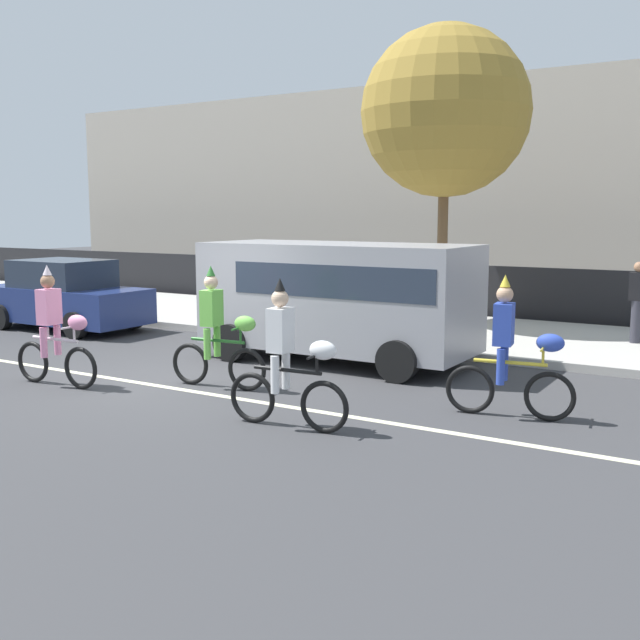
{
  "coord_description": "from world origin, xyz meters",
  "views": [
    {
      "loc": [
        8.36,
        -9.07,
        2.72
      ],
      "look_at": [
        2.09,
        1.2,
        1.0
      ],
      "focal_mm": 42.0,
      "sensor_mm": 36.0,
      "label": 1
    }
  ],
  "objects_px": {
    "parade_cyclist_lime": "(218,335)",
    "parked_van_grey": "(341,293)",
    "parade_cyclist_pink": "(55,333)",
    "parade_cyclist_zebra": "(288,363)",
    "pedestrian_onlooker": "(637,300)",
    "parked_car_navy": "(66,296)",
    "parade_cyclist_cobalt": "(511,356)"
  },
  "relations": [
    {
      "from": "parked_car_navy",
      "to": "parade_cyclist_zebra",
      "type": "bearing_deg",
      "value": -24.37
    },
    {
      "from": "parade_cyclist_lime",
      "to": "parade_cyclist_cobalt",
      "type": "distance_m",
      "value": 4.48
    },
    {
      "from": "parade_cyclist_zebra",
      "to": "pedestrian_onlooker",
      "type": "bearing_deg",
      "value": 70.66
    },
    {
      "from": "parade_cyclist_lime",
      "to": "parked_van_grey",
      "type": "xyz_separation_m",
      "value": [
        0.61,
        2.78,
        0.44
      ]
    },
    {
      "from": "parade_cyclist_lime",
      "to": "parked_van_grey",
      "type": "distance_m",
      "value": 2.88
    },
    {
      "from": "parked_van_grey",
      "to": "pedestrian_onlooker",
      "type": "relative_size",
      "value": 3.09
    },
    {
      "from": "parade_cyclist_lime",
      "to": "parked_car_navy",
      "type": "relative_size",
      "value": 0.47
    },
    {
      "from": "parked_car_navy",
      "to": "pedestrian_onlooker",
      "type": "xyz_separation_m",
      "value": [
        11.93,
        4.08,
        0.23
      ]
    },
    {
      "from": "parade_cyclist_zebra",
      "to": "parked_car_navy",
      "type": "height_order",
      "value": "parade_cyclist_zebra"
    },
    {
      "from": "parade_cyclist_pink",
      "to": "parade_cyclist_zebra",
      "type": "distance_m",
      "value": 4.45
    },
    {
      "from": "parked_van_grey",
      "to": "pedestrian_onlooker",
      "type": "xyz_separation_m",
      "value": [
        4.43,
        4.12,
        -0.27
      ]
    },
    {
      "from": "parade_cyclist_zebra",
      "to": "parked_car_navy",
      "type": "xyz_separation_m",
      "value": [
        -9.06,
        4.1,
        -0.06
      ]
    },
    {
      "from": "parade_cyclist_zebra",
      "to": "pedestrian_onlooker",
      "type": "relative_size",
      "value": 1.19
    },
    {
      "from": "parade_cyclist_pink",
      "to": "parade_cyclist_cobalt",
      "type": "xyz_separation_m",
      "value": [
        6.71,
        1.91,
        0.0
      ]
    },
    {
      "from": "parade_cyclist_pink",
      "to": "parade_cyclist_zebra",
      "type": "relative_size",
      "value": 1.0
    },
    {
      "from": "parade_cyclist_lime",
      "to": "pedestrian_onlooker",
      "type": "relative_size",
      "value": 1.19
    },
    {
      "from": "parade_cyclist_pink",
      "to": "parade_cyclist_zebra",
      "type": "bearing_deg",
      "value": -0.64
    },
    {
      "from": "parade_cyclist_lime",
      "to": "pedestrian_onlooker",
      "type": "bearing_deg",
      "value": 53.84
    },
    {
      "from": "parade_cyclist_zebra",
      "to": "parade_cyclist_lime",
      "type": "bearing_deg",
      "value": 149.46
    },
    {
      "from": "parked_car_navy",
      "to": "parked_van_grey",
      "type": "bearing_deg",
      "value": -0.3
    },
    {
      "from": "parade_cyclist_cobalt",
      "to": "parked_van_grey",
      "type": "relative_size",
      "value": 0.38
    },
    {
      "from": "parade_cyclist_pink",
      "to": "pedestrian_onlooker",
      "type": "height_order",
      "value": "parade_cyclist_pink"
    },
    {
      "from": "parade_cyclist_pink",
      "to": "parade_cyclist_lime",
      "type": "relative_size",
      "value": 1.0
    },
    {
      "from": "parked_van_grey",
      "to": "parked_car_navy",
      "type": "bearing_deg",
      "value": 179.7
    },
    {
      "from": "parade_cyclist_zebra",
      "to": "parade_cyclist_cobalt",
      "type": "relative_size",
      "value": 1.0
    },
    {
      "from": "parade_cyclist_cobalt",
      "to": "pedestrian_onlooker",
      "type": "xyz_separation_m",
      "value": [
        0.61,
        6.22,
        0.17
      ]
    },
    {
      "from": "parade_cyclist_pink",
      "to": "pedestrian_onlooker",
      "type": "distance_m",
      "value": 10.94
    },
    {
      "from": "parade_cyclist_pink",
      "to": "parked_van_grey",
      "type": "xyz_separation_m",
      "value": [
        2.89,
        4.01,
        0.44
      ]
    },
    {
      "from": "parade_cyclist_cobalt",
      "to": "parade_cyclist_zebra",
      "type": "bearing_deg",
      "value": -139.06
    },
    {
      "from": "parade_cyclist_lime",
      "to": "parked_car_navy",
      "type": "xyz_separation_m",
      "value": [
        -6.88,
        2.82,
        -0.06
      ]
    },
    {
      "from": "parade_cyclist_pink",
      "to": "parade_cyclist_zebra",
      "type": "xyz_separation_m",
      "value": [
        4.45,
        -0.05,
        0.0
      ]
    },
    {
      "from": "parked_van_grey",
      "to": "parade_cyclist_pink",
      "type": "bearing_deg",
      "value": -125.78
    }
  ]
}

